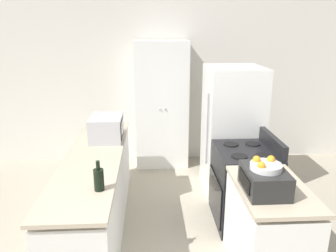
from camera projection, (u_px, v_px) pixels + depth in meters
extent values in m
cube|color=silver|center=(163.00, 84.00, 5.40)|extent=(7.00, 0.06, 2.60)
cube|color=silver|center=(96.00, 196.00, 3.63)|extent=(0.58, 2.49, 0.82)
cube|color=#B7A88E|center=(93.00, 157.00, 3.50)|extent=(0.60, 2.54, 0.04)
cube|color=silver|center=(268.00, 235.00, 2.95)|extent=(0.58, 0.91, 0.82)
cube|color=#B7A88E|center=(272.00, 189.00, 2.82)|extent=(0.60, 0.93, 0.04)
cube|color=white|center=(162.00, 105.00, 5.21)|extent=(0.83, 0.46, 2.01)
sphere|color=#B2B2B7|center=(160.00, 109.00, 4.98)|extent=(0.03, 0.03, 0.03)
sphere|color=#B2B2B7|center=(165.00, 109.00, 4.98)|extent=(0.03, 0.03, 0.03)
cube|color=black|center=(244.00, 186.00, 3.77)|extent=(0.64, 0.76, 0.89)
cube|color=black|center=(215.00, 196.00, 3.79)|extent=(0.02, 0.67, 0.49)
cube|color=black|center=(272.00, 143.00, 3.63)|extent=(0.06, 0.72, 0.16)
cylinder|color=black|center=(239.00, 156.00, 3.46)|extent=(0.17, 0.17, 0.01)
cylinder|color=black|center=(231.00, 144.00, 3.81)|extent=(0.17, 0.17, 0.01)
cylinder|color=black|center=(263.00, 156.00, 3.47)|extent=(0.17, 0.17, 0.01)
cylinder|color=black|center=(253.00, 144.00, 3.82)|extent=(0.17, 0.17, 0.01)
cube|color=white|center=(232.00, 131.00, 4.43)|extent=(0.71, 0.78, 1.72)
cylinder|color=gray|center=(207.00, 130.00, 4.18)|extent=(0.02, 0.02, 0.95)
cube|color=#B2B2B7|center=(106.00, 128.00, 3.96)|extent=(0.37, 0.50, 0.29)
cube|color=black|center=(122.00, 129.00, 3.93)|extent=(0.01, 0.31, 0.21)
cylinder|color=black|center=(99.00, 180.00, 2.73)|extent=(0.09, 0.09, 0.19)
cylinder|color=black|center=(98.00, 165.00, 2.70)|extent=(0.03, 0.03, 0.08)
cube|color=black|center=(264.00, 180.00, 2.71)|extent=(0.33, 0.43, 0.20)
cube|color=black|center=(244.00, 181.00, 2.70)|extent=(0.01, 0.30, 0.12)
cylinder|color=silver|center=(266.00, 167.00, 2.67)|extent=(0.26, 0.26, 0.05)
sphere|color=orange|center=(271.00, 159.00, 2.72)|extent=(0.07, 0.07, 0.07)
sphere|color=orange|center=(257.00, 160.00, 2.71)|extent=(0.07, 0.07, 0.07)
sphere|color=orange|center=(261.00, 166.00, 2.59)|extent=(0.07, 0.07, 0.07)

